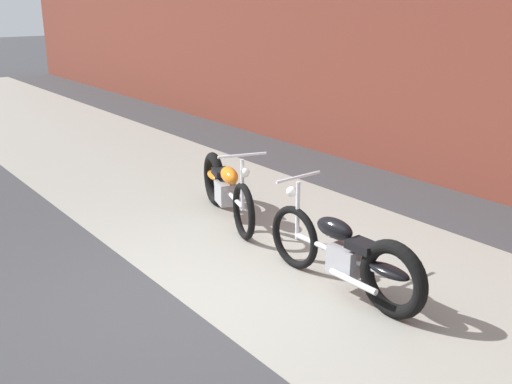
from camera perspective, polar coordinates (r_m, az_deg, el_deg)
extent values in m
plane|color=#38383A|center=(5.67, -6.53, -10.83)|extent=(80.00, 80.00, 0.00)
cube|color=gray|center=(6.63, 6.58, -6.31)|extent=(36.00, 3.50, 0.01)
torus|color=black|center=(7.00, -1.19, -1.85)|extent=(0.67, 0.29, 0.68)
torus|color=black|center=(8.17, -4.03, 1.28)|extent=(0.73, 0.35, 0.73)
cylinder|color=silver|center=(7.57, -2.72, 0.03)|extent=(1.19, 0.44, 0.06)
cube|color=#99999E|center=(7.66, -2.89, -0.08)|extent=(0.37, 0.31, 0.28)
ellipsoid|color=orange|center=(7.43, -2.57, 1.61)|extent=(0.48, 0.32, 0.20)
ellipsoid|color=orange|center=(8.11, -3.95, 1.59)|extent=(0.47, 0.31, 0.10)
cube|color=black|center=(7.78, -3.34, 1.90)|extent=(0.33, 0.28, 0.08)
cylinder|color=silver|center=(6.93, -1.31, 0.66)|extent=(0.06, 0.06, 0.62)
cylinder|color=silver|center=(6.83, -1.33, 3.54)|extent=(0.21, 0.56, 0.03)
sphere|color=white|center=(6.79, -1.06, 1.87)|extent=(0.11, 0.11, 0.11)
cylinder|color=silver|center=(7.94, -2.34, 0.00)|extent=(0.54, 0.23, 0.06)
torus|color=black|center=(6.27, 3.70, -4.35)|extent=(0.68, 0.09, 0.68)
torus|color=black|center=(5.46, 12.95, -8.13)|extent=(0.73, 0.14, 0.73)
cylinder|color=silver|center=(5.83, 8.00, -5.88)|extent=(1.24, 0.08, 0.06)
cube|color=#99999E|center=(5.80, 8.55, -6.49)|extent=(0.32, 0.23, 0.28)
ellipsoid|color=black|center=(5.79, 7.53, -3.46)|extent=(0.44, 0.20, 0.20)
ellipsoid|color=black|center=(5.46, 12.59, -7.39)|extent=(0.44, 0.19, 0.10)
cube|color=black|center=(5.59, 10.15, -5.08)|extent=(0.28, 0.20, 0.08)
cylinder|color=silver|center=(6.13, 4.00, -1.79)|extent=(0.04, 0.04, 0.62)
cylinder|color=silver|center=(6.02, 4.08, 1.44)|extent=(0.04, 0.58, 0.03)
sphere|color=white|center=(6.14, 3.41, 0.04)|extent=(0.11, 0.11, 0.11)
cylinder|color=silver|center=(5.59, 9.25, -8.43)|extent=(0.55, 0.07, 0.06)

